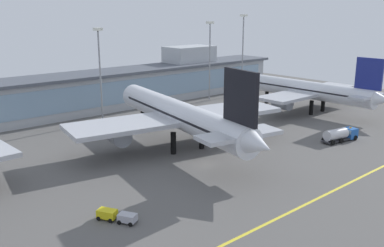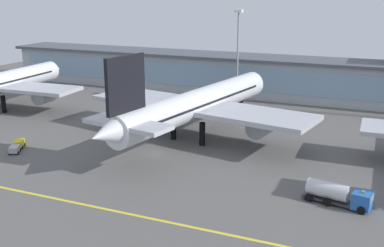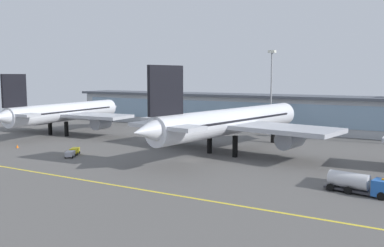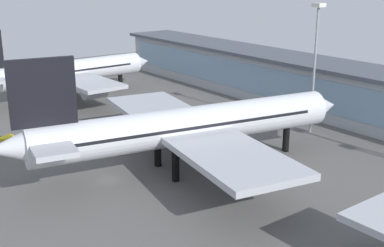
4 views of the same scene
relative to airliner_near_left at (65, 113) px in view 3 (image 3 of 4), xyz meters
The scene contains 9 objects.
ground_plane 52.04m from the airliner_near_left, 16.14° to the right, with size 203.44×203.44×0.00m, color #5B5956.
taxiway_centreline_stripe 61.84m from the airliner_near_left, 36.23° to the right, with size 162.75×0.50×0.01m, color yellow.
terminal_building 64.74m from the airliner_near_left, 36.99° to the left, with size 148.32×14.00×15.95m.
airliner_near_left is the anchor object (origin of this frame).
airliner_near_right 52.91m from the airliner_near_left, ahead, with size 47.09×56.12×18.47m.
fuel_tanker_truck 85.10m from the airliner_near_left, 15.58° to the right, with size 9.33×4.28×2.90m.
baggage_tug_near 34.51m from the airliner_near_left, 41.32° to the right, with size 4.12×5.63×1.40m.
apron_light_mast_east 58.61m from the airliner_near_left, 27.28° to the left, with size 1.80×1.80×23.50m.
safety_cone 23.54m from the airliner_near_left, 71.76° to the right, with size 0.59×0.59×0.74m, color orange.
Camera 3 is at (40.21, -70.55, 16.71)m, focal length 39.28 mm.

